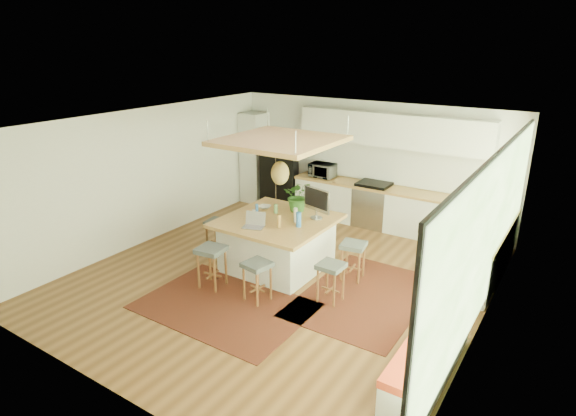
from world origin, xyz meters
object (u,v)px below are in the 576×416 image
Objects in this scene: island_plant at (298,199)px; laptop at (253,221)px; stool_near_left at (212,267)px; stool_right_back at (353,260)px; stool_near_right at (257,280)px; island at (278,243)px; fridge at (280,170)px; stool_right_front at (331,281)px; microwave at (322,169)px; monitor at (317,205)px; stool_left_side at (217,235)px.

laptop is at bearing -99.75° from island_plant.
stool_right_back is (1.84, 1.53, 0.00)m from stool_near_left.
stool_near_left reaches higher than stool_right_back.
stool_right_back is (0.95, 1.47, 0.00)m from stool_near_right.
island is 3.12× the size of island_plant.
fridge is 2.55× the size of stool_near_right.
fridge is at bearing 133.66° from stool_right_front.
fridge reaches higher than island.
stool_right_back is 3.38m from microwave.
monitor is 2.77m from microwave.
island is 2.57× the size of stool_near_left.
stool_near_left is at bearing -176.69° from stool_near_right.
fridge reaches higher than stool_left_side.
stool_left_side is (-2.75, 0.47, 0.00)m from stool_right_front.
stool_left_side is 1.05× the size of monitor.
stool_near_right reaches higher than stool_left_side.
microwave is at bearing 103.70° from island.
stool_near_left is 1.91× the size of laptop.
fridge is 2.59× the size of stool_right_front.
island_plant is at bearing -69.84° from microwave.
stool_right_front is at bearing -87.65° from stool_right_back.
fridge is 4.50× the size of laptop.
monitor is 0.50m from island_plant.
stool_right_front is 1.06× the size of monitor.
stool_near_left reaches higher than stool_right_front.
stool_left_side is at bearing -176.33° from island.
stool_right_back is (1.35, 0.31, -0.11)m from island.
fridge is 3.86m from laptop.
island_plant is (0.79, -2.31, 0.04)m from microwave.
stool_right_back is at bearing 8.17° from monitor.
monitor is at bearing -62.42° from fridge.
stool_right_back is 1.80× the size of laptop.
stool_right_front is (1.39, -0.56, -0.11)m from island.
island_plant is at bearing -66.70° from fridge.
stool_right_front is 0.97× the size of stool_right_back.
fridge reaches higher than island_plant.
stool_near_right is 1.16m from stool_right_front.
stool_near_left is 1.43m from stool_left_side.
stool_left_side is (-2.71, -0.39, 0.00)m from stool_right_back.
stool_right_back is 1.53m from island_plant.
island reaches higher than stool_right_front.
stool_near_right is at bearing -70.74° from island.
stool_right_back is at bearing -50.02° from microwave.
monitor is (0.67, 0.97, 0.14)m from laptop.
laptop is (1.77, -3.43, 0.12)m from fridge.
laptop reaches higher than stool_near_right.
stool_left_side is at bearing 170.27° from stool_right_front.
stool_right_front is (0.98, 0.61, 0.00)m from stool_near_right.
stool_near_left is 1.99m from stool_right_front.
fridge reaches higher than stool_near_right.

